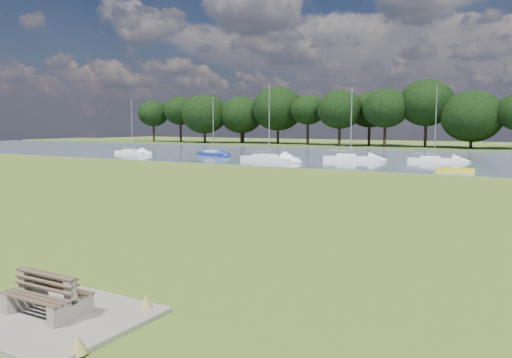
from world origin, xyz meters
The scene contains 12 objects.
ground centered at (0.00, 0.00, 0.00)m, with size 220.00×220.00×0.00m, color olive.
river centered at (0.00, 42.00, 0.00)m, with size 220.00×40.00×0.10m, color slate.
far_bank centered at (0.00, 72.00, 0.00)m, with size 220.00×20.00×0.40m, color #4C6626.
concrete_pad centered at (0.00, -14.00, 0.05)m, with size 4.20×3.20×0.10m, color gray.
bench_pair centered at (0.00, -14.00, 0.49)m, with size 1.78×1.07×0.95m.
kayak centered at (2.39, 25.05, 0.21)m, with size 3.11×0.73×0.31m, color yellow.
tree_line centered at (-4.55, 68.00, 6.79)m, with size 132.42×9.48×11.47m.
sailboat_0 centered at (-17.62, 28.02, 0.50)m, with size 7.43×3.71×8.53m.
sailboat_2 centered at (-9.84, 32.78, 0.54)m, with size 6.26×3.70×8.19m.
sailboat_4 centered at (-28.19, 32.36, 0.49)m, with size 5.68×3.49×7.48m.
sailboat_5 centered at (-40.22, 30.15, 0.45)m, with size 5.81×2.00×7.49m.
sailboat_7 centered at (-1.40, 35.82, 0.46)m, with size 5.85×3.21×8.21m.
Camera 1 is at (9.05, -20.68, 4.13)m, focal length 35.00 mm.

